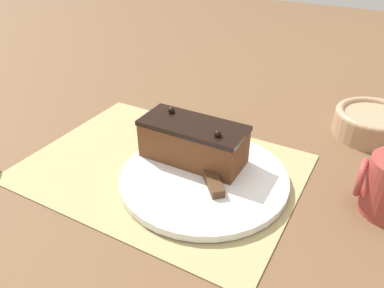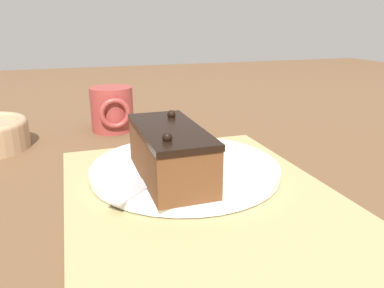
# 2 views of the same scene
# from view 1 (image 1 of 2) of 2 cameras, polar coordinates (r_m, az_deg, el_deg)

# --- Properties ---
(ground_plane) EXTENTS (3.00, 3.00, 0.00)m
(ground_plane) POSITION_cam_1_polar(r_m,az_deg,el_deg) (0.65, -4.58, -3.72)
(ground_plane) COLOR brown
(placemat_woven) EXTENTS (0.46, 0.34, 0.00)m
(placemat_woven) POSITION_cam_1_polar(r_m,az_deg,el_deg) (0.65, -4.59, -3.57)
(placemat_woven) COLOR tan
(placemat_woven) RESTS_ON ground_plane
(cake_plate) EXTENTS (0.27, 0.27, 0.01)m
(cake_plate) POSITION_cam_1_polar(r_m,az_deg,el_deg) (0.61, 1.83, -5.15)
(cake_plate) COLOR white
(cake_plate) RESTS_ON placemat_woven
(chocolate_cake) EXTENTS (0.18, 0.08, 0.08)m
(chocolate_cake) POSITION_cam_1_polar(r_m,az_deg,el_deg) (0.63, 0.18, 0.41)
(chocolate_cake) COLOR brown
(chocolate_cake) RESTS_ON cake_plate
(serving_knife) EXTENTS (0.16, 0.17, 0.01)m
(serving_knife) POSITION_cam_1_polar(r_m,az_deg,el_deg) (0.61, 2.33, -3.89)
(serving_knife) COLOR #472D19
(serving_knife) RESTS_ON cake_plate
(small_bowl) EXTENTS (0.15, 0.15, 0.05)m
(small_bowl) POSITION_cam_1_polar(r_m,az_deg,el_deg) (0.82, 25.91, 3.00)
(small_bowl) COLOR tan
(small_bowl) RESTS_ON ground_plane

